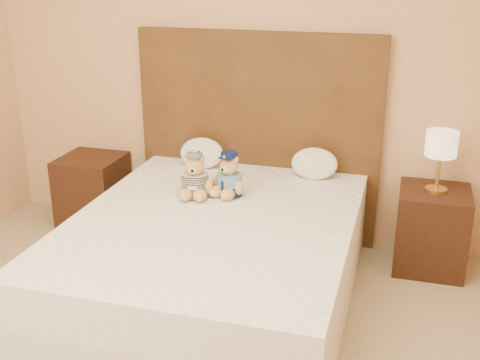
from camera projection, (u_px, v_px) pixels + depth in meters
name	position (u px, v px, depth m)	size (l,w,h in m)	color
room_walls	(149.00, 0.00, 2.38)	(4.04, 4.52, 2.72)	tan
bed	(214.00, 260.00, 3.58)	(1.60, 2.00, 0.55)	white
headboard	(257.00, 137.00, 4.33)	(1.75, 0.08, 1.50)	#533519
nightstand_left	(93.00, 191.00, 4.63)	(0.45, 0.45, 0.55)	#341B10
nightstand_right	(431.00, 230.00, 3.98)	(0.45, 0.45, 0.55)	#341B10
lamp	(441.00, 147.00, 3.78)	(0.20, 0.20, 0.40)	gold
teddy_police	(229.00, 174.00, 3.77)	(0.24, 0.23, 0.28)	tan
teddy_prisoner	(195.00, 175.00, 3.75)	(0.25, 0.24, 0.28)	tan
pillow_left	(202.00, 152.00, 4.29)	(0.32, 0.21, 0.23)	white
pillow_right	(314.00, 162.00, 4.08)	(0.31, 0.20, 0.22)	white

